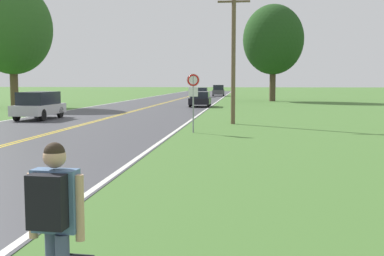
# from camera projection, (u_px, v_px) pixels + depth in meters

# --- Properties ---
(hitchhiker_person) EXTENTS (0.61, 0.45, 1.79)m
(hitchhiker_person) POSITION_uv_depth(u_px,v_px,m) (54.00, 210.00, 4.90)
(hitchhiker_person) COLOR #475175
(hitchhiker_person) RESTS_ON ground
(traffic_sign) EXTENTS (0.60, 0.10, 2.77)m
(traffic_sign) POSITION_uv_depth(u_px,v_px,m) (193.00, 88.00, 22.43)
(traffic_sign) COLOR gray
(traffic_sign) RESTS_ON ground
(utility_pole_midground) EXTENTS (1.80, 0.24, 7.42)m
(utility_pole_midground) POSITION_uv_depth(u_px,v_px,m) (233.00, 55.00, 26.95)
(utility_pole_midground) COLOR brown
(utility_pole_midground) RESTS_ON ground
(tree_left_verge) EXTENTS (7.30, 7.30, 11.64)m
(tree_left_verge) POSITION_uv_depth(u_px,v_px,m) (273.00, 40.00, 57.95)
(tree_left_verge) COLOR #473828
(tree_left_verge) RESTS_ON ground
(tree_right_cluster) EXTENTS (7.29, 7.29, 11.43)m
(tree_right_cluster) POSITION_uv_depth(u_px,v_px,m) (12.00, 29.00, 44.15)
(tree_right_cluster) COLOR brown
(tree_right_cluster) RESTS_ON ground
(car_silver_suv_nearest) EXTENTS (1.86, 4.51, 1.75)m
(car_silver_suv_nearest) POSITION_uv_depth(u_px,v_px,m) (39.00, 105.00, 30.51)
(car_silver_suv_nearest) COLOR black
(car_silver_suv_nearest) RESTS_ON ground
(car_black_hatchback_approaching) EXTENTS (1.96, 4.06, 1.44)m
(car_black_hatchback_approaching) POSITION_uv_depth(u_px,v_px,m) (200.00, 99.00, 45.65)
(car_black_hatchback_approaching) COLOR black
(car_black_hatchback_approaching) RESTS_ON ground
(car_white_hatchback_mid_near) EXTENTS (2.01, 3.72, 1.47)m
(car_white_hatchback_mid_near) POSITION_uv_depth(u_px,v_px,m) (202.00, 92.00, 73.50)
(car_white_hatchback_mid_near) COLOR black
(car_white_hatchback_mid_near) RESTS_ON ground
(car_dark_grey_van_mid_far) EXTENTS (2.14, 4.50, 1.83)m
(car_dark_grey_van_mid_far) POSITION_uv_depth(u_px,v_px,m) (218.00, 90.00, 79.24)
(car_dark_grey_van_mid_far) COLOR black
(car_dark_grey_van_mid_far) RESTS_ON ground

